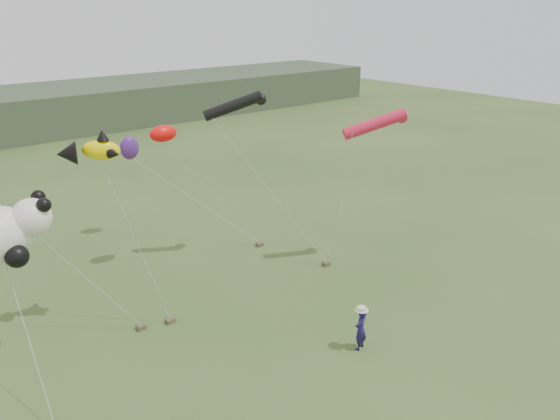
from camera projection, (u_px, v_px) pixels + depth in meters
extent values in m
plane|color=#385123|center=(305.00, 356.00, 19.80)|extent=(120.00, 120.00, 0.00)
imported|color=#191348|center=(361.00, 329.00, 19.98)|extent=(0.70, 0.56, 1.66)
cube|color=brown|center=(141.00, 327.00, 21.45)|extent=(0.35, 0.28, 0.18)
cube|color=brown|center=(170.00, 320.00, 21.88)|extent=(0.35, 0.28, 0.18)
cube|color=brown|center=(326.00, 264.00, 26.65)|extent=(0.35, 0.28, 0.18)
cube|color=brown|center=(260.00, 244.00, 28.78)|extent=(0.35, 0.28, 0.18)
ellipsoid|color=#FFE800|center=(101.00, 150.00, 19.52)|extent=(1.52, 1.03, 0.88)
cone|color=black|center=(66.00, 154.00, 19.05)|extent=(0.93, 1.04, 0.86)
cone|color=black|center=(102.00, 135.00, 19.39)|extent=(0.48, 0.48, 0.38)
cone|color=black|center=(115.00, 154.00, 19.38)|extent=(0.50, 0.53, 0.38)
cone|color=black|center=(104.00, 149.00, 20.07)|extent=(0.50, 0.53, 0.38)
cylinder|color=black|center=(233.00, 106.00, 25.01)|extent=(2.60, 2.00, 1.40)
sphere|color=black|center=(261.00, 99.00, 25.35)|extent=(0.56, 0.56, 0.56)
cylinder|color=red|center=(375.00, 124.00, 24.82)|extent=(2.83, 1.96, 1.39)
sphere|color=red|center=(402.00, 117.00, 25.18)|extent=(0.59, 0.59, 0.59)
sphere|color=white|center=(32.00, 218.00, 17.96)|extent=(1.30, 1.30, 1.30)
sphere|color=black|center=(44.00, 205.00, 17.67)|extent=(0.48, 0.48, 0.48)
sphere|color=black|center=(38.00, 197.00, 18.40)|extent=(0.48, 0.48, 0.48)
sphere|color=black|center=(17.00, 256.00, 17.47)|extent=(0.76, 0.76, 0.76)
ellipsoid|color=#F90D0A|center=(163.00, 133.00, 24.40)|extent=(1.29, 0.75, 0.75)
ellipsoid|color=#4A1F73|center=(129.00, 148.00, 28.50)|extent=(1.02, 0.68, 1.25)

